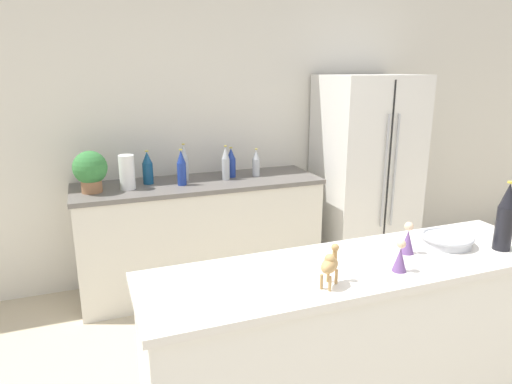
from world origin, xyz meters
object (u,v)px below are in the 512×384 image
at_px(back_bottle_0, 181,168).
at_px(wise_man_figurine_blue, 408,240).
at_px(back_bottle_1, 148,168).
at_px(wine_bottle, 505,217).
at_px(paper_towel_roll, 127,172).
at_px(camel_figurine, 330,264).
at_px(potted_plant, 90,170).
at_px(wise_man_figurine_crimson, 400,258).
at_px(refrigerator, 365,173).
at_px(back_bottle_2, 256,163).
at_px(fruit_bowl, 447,239).
at_px(back_bottle_4, 226,164).
at_px(back_bottle_3, 184,163).
at_px(back_bottle_5, 231,163).

relative_size(back_bottle_0, wise_man_figurine_blue, 1.80).
xyz_separation_m(back_bottle_1, wine_bottle, (1.43, -2.05, 0.06)).
xyz_separation_m(paper_towel_roll, camel_figurine, (0.61, -1.98, -0.01)).
distance_m(potted_plant, wise_man_figurine_crimson, 2.32).
bearing_deg(refrigerator, back_bottle_2, 176.35).
relative_size(wine_bottle, camel_figurine, 2.07).
bearing_deg(fruit_bowl, back_bottle_1, 122.58).
relative_size(back_bottle_0, wine_bottle, 0.83).
height_order(back_bottle_4, wine_bottle, wine_bottle).
relative_size(refrigerator, wine_bottle, 5.08).
xyz_separation_m(refrigerator, back_bottle_0, (-1.70, -0.01, 0.18)).
bearing_deg(camel_figurine, paper_towel_roll, 107.04).
xyz_separation_m(back_bottle_2, wise_man_figurine_crimson, (-0.10, -2.02, -0.03)).
bearing_deg(back_bottle_1, wise_man_figurine_blue, -63.44).
distance_m(refrigerator, back_bottle_1, 1.95).
bearing_deg(back_bottle_3, fruit_bowl, -64.22).
distance_m(potted_plant, back_bottle_5, 1.12).
relative_size(potted_plant, back_bottle_2, 1.31).
distance_m(back_bottle_0, back_bottle_5, 0.46).
relative_size(refrigerator, wise_man_figurine_blue, 11.10).
bearing_deg(back_bottle_5, fruit_bowl, -74.36).
relative_size(back_bottle_3, wine_bottle, 0.88).
bearing_deg(potted_plant, wise_man_figurine_blue, -52.59).
relative_size(back_bottle_1, back_bottle_4, 0.95).
xyz_separation_m(back_bottle_0, wise_man_figurine_blue, (0.72, -1.79, -0.05)).
height_order(back_bottle_0, back_bottle_5, back_bottle_0).
bearing_deg(wine_bottle, wise_man_figurine_blue, 164.99).
xyz_separation_m(back_bottle_1, back_bottle_2, (0.89, -0.05, -0.02)).
xyz_separation_m(back_bottle_4, wine_bottle, (0.81, -1.96, 0.05)).
xyz_separation_m(potted_plant, back_bottle_2, (1.32, 0.06, -0.06)).
bearing_deg(back_bottle_4, back_bottle_3, 163.53).
height_order(refrigerator, wise_man_figurine_blue, refrigerator).
distance_m(back_bottle_2, fruit_bowl, 1.88).
distance_m(back_bottle_0, back_bottle_2, 0.66).
bearing_deg(back_bottle_0, back_bottle_4, 7.56).
height_order(fruit_bowl, wise_man_figurine_blue, wise_man_figurine_blue).
relative_size(back_bottle_2, camel_figurine, 1.41).
xyz_separation_m(wise_man_figurine_blue, wise_man_figurine_crimson, (-0.16, -0.15, -0.00)).
distance_m(refrigerator, back_bottle_0, 1.71).
xyz_separation_m(wine_bottle, wise_man_figurine_crimson, (-0.63, -0.03, -0.10)).
bearing_deg(potted_plant, back_bottle_5, 5.30).
distance_m(back_bottle_1, back_bottle_2, 0.89).
bearing_deg(potted_plant, wise_man_figurine_crimson, -58.13).
bearing_deg(refrigerator, wise_man_figurine_crimson, -120.31).
relative_size(back_bottle_1, back_bottle_2, 1.13).
bearing_deg(wise_man_figurine_crimson, wise_man_figurine_blue, 43.23).
bearing_deg(back_bottle_0, wise_man_figurine_blue, -68.07).
relative_size(refrigerator, back_bottle_5, 6.93).
distance_m(back_bottle_5, wise_man_figurine_blue, 1.93).
relative_size(back_bottle_3, wise_man_figurine_blue, 1.92).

